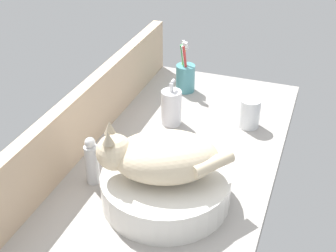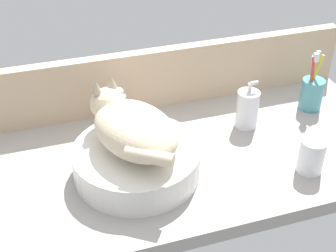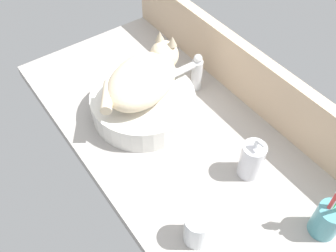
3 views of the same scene
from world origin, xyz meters
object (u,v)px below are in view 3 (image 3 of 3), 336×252
sink_basin (143,104)px  toothbrush_cup (328,219)px  water_glass (197,230)px  cat (144,78)px  faucet (194,72)px  soap_dispenser (252,160)px

sink_basin → toothbrush_cup: (58.20, 13.88, 1.65)cm
sink_basin → water_glass: size_ratio=3.41×
cat → water_glass: size_ratio=3.35×
faucet → toothbrush_cup: toothbrush_cup is taller
water_glass → faucet: bearing=142.7°
soap_dispenser → water_glass: soap_dispenser is taller
faucet → water_glass: bearing=-37.3°
cat → toothbrush_cup: 60.64cm
sink_basin → faucet: size_ratio=2.34×
sink_basin → faucet: bearing=88.3°
soap_dispenser → toothbrush_cup: bearing=7.0°
cat → toothbrush_cup: cat is taller
sink_basin → soap_dispenser: bearing=17.4°
cat → soap_dispenser: cat is taller
sink_basin → cat: (-0.57, 1.25, 9.64)cm
toothbrush_cup → water_glass: size_ratio=2.01×
water_glass → toothbrush_cup: bearing=58.2°
cat → faucet: bearing=86.4°
water_glass → cat: bearing=162.3°
toothbrush_cup → faucet: bearing=174.7°
faucet → soap_dispenser: size_ratio=0.94×
sink_basin → soap_dispenser: (35.49, 11.09, 1.81)cm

